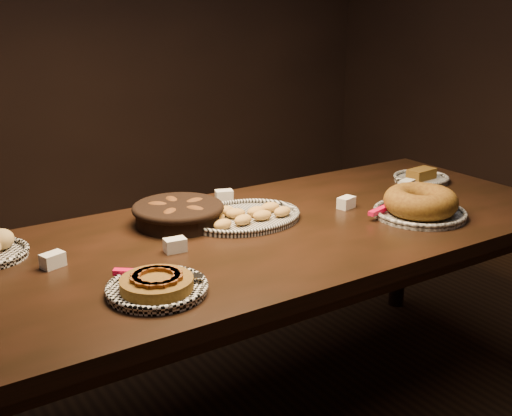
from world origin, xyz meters
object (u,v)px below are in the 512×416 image
buffet_table (268,248)px  apple_tart_plate (157,286)px  madeleine_platter (244,216)px  bundt_cake_plate (420,205)px

buffet_table → apple_tart_plate: 0.62m
apple_tart_plate → madeleine_platter: size_ratio=0.68×
apple_tart_plate → bundt_cake_plate: 1.12m
apple_tart_plate → bundt_cake_plate: bundt_cake_plate is taller
buffet_table → apple_tart_plate: size_ratio=8.12×
apple_tart_plate → bundt_cake_plate: size_ratio=0.78×
buffet_table → apple_tart_plate: apple_tart_plate is taller
madeleine_platter → bundt_cake_plate: 0.67m
apple_tart_plate → bundt_cake_plate: (1.12, 0.07, 0.02)m
madeleine_platter → apple_tart_plate: bearing=-125.0°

